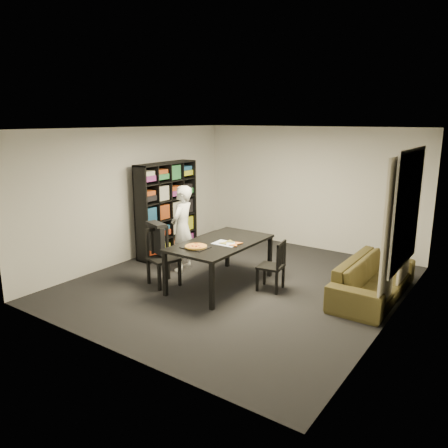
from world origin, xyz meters
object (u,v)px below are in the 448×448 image
Objects in this scene: dining_table at (221,246)px; chair_left at (161,252)px; bookshelf at (167,209)px; sofa at (373,279)px; baking_tray at (196,247)px; person at (182,228)px; chair_right at (275,263)px; pepperoni_pizza at (196,246)px.

chair_left is (-0.89, -0.50, -0.15)m from dining_table.
bookshelf is 4.26m from sofa.
dining_table is at bearing -23.38° from bookshelf.
baking_tray is (-0.13, -0.50, 0.07)m from dining_table.
baking_tray is at bearing -36.43° from bookshelf.
chair_right is at bearing 80.44° from person.
chair_left is at bearing 179.56° from baking_tray.
chair_left is (1.06, -1.34, -0.40)m from bookshelf.
bookshelf is 1.10m from person.
dining_table is 2.49m from sofa.
bookshelf reaches higher than chair_right.
person is at bearing 166.73° from dining_table.
bookshelf is at bearing 57.04° from chair_left.
sofa is (2.37, 1.49, -0.49)m from pepperoni_pizza.
person is 1.18m from baking_tray.
dining_table is (1.95, -0.84, -0.25)m from bookshelf.
person reaches higher than baking_tray.
pepperoni_pizza reaches higher than dining_table.
chair_left is at bearing -51.69° from bookshelf.
bookshelf is 2.14m from dining_table.
chair_left is at bearing -150.81° from dining_table.
person is at bearing 140.60° from pepperoni_pizza.
chair_right is at bearing -45.84° from chair_left.
bookshelf reaches higher than pepperoni_pizza.
dining_table is at bearing 77.87° from pepperoni_pizza.
person is 3.97× the size of baking_tray.
bookshelf reaches higher than dining_table.
pepperoni_pizza is at bearing -72.59° from chair_left.
chair_right is (2.81, -0.51, -0.47)m from bookshelf.
chair_left is 0.47× the size of sofa.
chair_left is at bearing 115.07° from sofa.
sofa is (4.21, 0.13, -0.65)m from bookshelf.
chair_right is at bearing -10.28° from bookshelf.
chair_left reaches higher than pepperoni_pizza.
bookshelf is at bearing 156.62° from dining_table.
chair_right is at bearing 41.24° from pepperoni_pizza.
sofa is (2.38, 1.48, -0.47)m from baking_tray.
person is (-1.89, -0.09, 0.32)m from chair_right.
bookshelf is 5.43× the size of pepperoni_pizza.
sofa is (2.26, 0.98, -0.40)m from dining_table.
bookshelf is 0.92× the size of sofa.
bookshelf is at bearing 143.54° from pepperoni_pizza.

